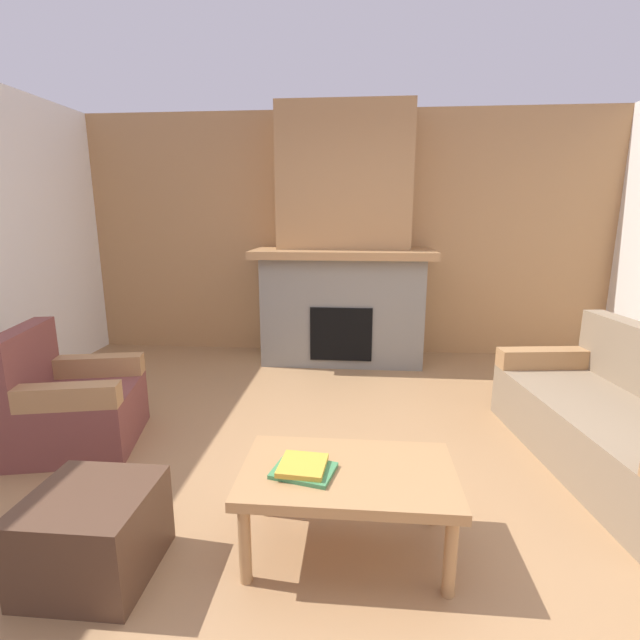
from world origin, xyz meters
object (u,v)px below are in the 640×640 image
Objects in this scene: fireplace at (343,255)px; couch at (625,426)px; ottoman at (93,533)px; coffee_table at (348,480)px; armchair at (71,405)px.

couch is (1.88, -2.16, -0.88)m from fireplace.
couch is at bearing 22.00° from ottoman.
fireplace reaches higher than ottoman.
fireplace is 1.43× the size of couch.
couch is at bearing 27.76° from coffee_table.
ottoman is (0.83, -1.14, -0.09)m from armchair.
fireplace reaches higher than coffee_table.
fireplace is 3.59m from ottoman.
coffee_table is 1.92× the size of ottoman.
armchair is 1.75× the size of ottoman.
fireplace is 5.19× the size of ottoman.
couch is at bearing 0.17° from armchair.
couch reaches higher than coffee_table.
fireplace is at bearing 92.74° from coffee_table.
ottoman is at bearing -158.00° from couch.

